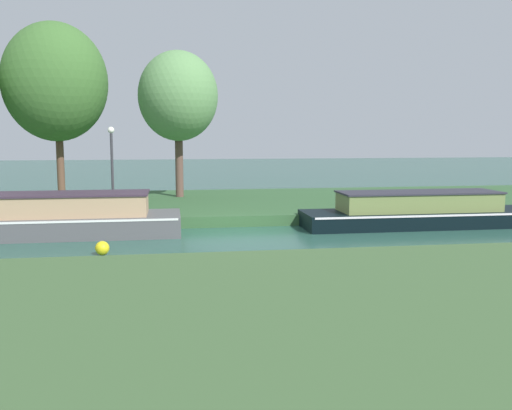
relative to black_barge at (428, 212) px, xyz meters
name	(u,v)px	position (x,y,z in m)	size (l,w,h in m)	color
ground_plane	(240,237)	(-7.07, -1.20, -0.52)	(120.00, 120.00, 0.00)	#265143
riverbank_far	(221,205)	(-7.07, 5.80, -0.32)	(72.00, 10.00, 0.40)	#305630
riverbank_near	(308,324)	(-7.07, -10.20, -0.32)	(72.00, 10.00, 0.40)	#3C5A32
black_barge	(428,212)	(0.00, 0.00, 0.00)	(9.66, 2.16, 1.28)	black
slate_narrowboat	(54,216)	(-13.11, 0.00, 0.15)	(7.89, 2.40, 2.00)	#4F4F53
willow_tree_centre	(55,82)	(-14.19, 6.74, 5.07)	(4.48, 4.22, 7.77)	brown
willow_tree_right	(178,97)	(-8.89, 7.19, 4.55)	(3.65, 4.07, 6.75)	brown
lamp_post	(112,160)	(-11.44, 2.39, 1.88)	(0.24, 0.24, 3.22)	#333338
mooring_post_near	(54,207)	(-13.39, 1.50, 0.26)	(0.19, 0.19, 0.77)	#444021
mooring_post_far	(402,200)	(-0.38, 1.50, 0.26)	(0.19, 0.19, 0.75)	#4C3E28
channel_buoy	(102,248)	(-11.20, -3.26, -0.33)	(0.39, 0.39, 0.39)	yellow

